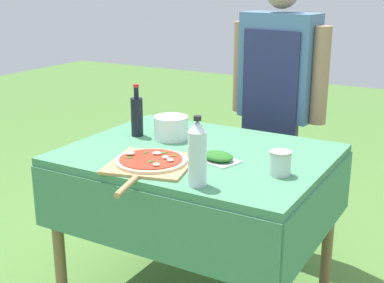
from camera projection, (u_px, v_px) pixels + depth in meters
The scene contains 8 objects.
prep_table at pixel (198, 173), 2.45m from camera, with size 1.17×0.92×0.79m.
person_cook at pixel (277, 93), 3.00m from camera, with size 0.58×0.24×1.56m.
pizza_on_peel at pixel (150, 163), 2.22m from camera, with size 0.41×0.56×0.05m.
oil_bottle at pixel (137, 115), 2.63m from camera, with size 0.06×0.06×0.26m.
water_bottle at pixel (197, 153), 1.98m from camera, with size 0.07×0.07×0.27m.
herb_container at pixel (218, 157), 2.28m from camera, with size 0.20×0.17×0.04m.
mixing_tub at pixel (171, 128), 2.59m from camera, with size 0.17×0.17×0.11m, color silver.
sauce_jar at pixel (280, 164), 2.11m from camera, with size 0.09×0.09×0.10m.
Camera 1 is at (1.13, -2.01, 1.54)m, focal length 50.00 mm.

